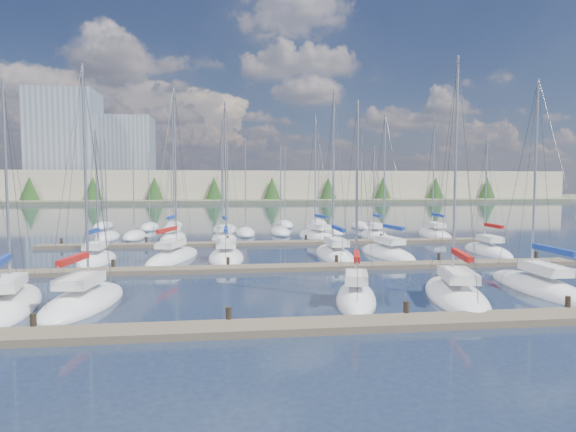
{
  "coord_description": "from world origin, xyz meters",
  "views": [
    {
      "loc": [
        -4.02,
        -17.72,
        6.24
      ],
      "look_at": [
        0.0,
        14.0,
        4.0
      ],
      "focal_mm": 30.0,
      "sensor_mm": 36.0,
      "label": 1
    }
  ],
  "objects": [
    {
      "name": "sailboat_r",
      "position": [
        19.95,
        35.46,
        0.19
      ],
      "size": [
        3.43,
        9.16,
        14.54
      ],
      "rotation": [
        0.0,
        0.0,
        -0.09
      ],
      "color": "white",
      "rests_on": "ground"
    },
    {
      "name": "dock_near",
      "position": [
        0.0,
        2.01,
        0.15
      ],
      "size": [
        44.0,
        1.93,
        1.1
      ],
      "color": "#6B5E4C",
      "rests_on": "ground"
    },
    {
      "name": "sailboat_q",
      "position": [
        12.7,
        35.27,
        0.17
      ],
      "size": [
        2.98,
        7.67,
        11.16
      ],
      "rotation": [
        0.0,
        0.0,
        -0.04
      ],
      "color": "white",
      "rests_on": "ground"
    },
    {
      "name": "dock_mid",
      "position": [
        0.0,
        16.01,
        0.15
      ],
      "size": [
        44.0,
        1.93,
        1.1
      ],
      "color": "#6B5E4C",
      "rests_on": "ground"
    },
    {
      "name": "sailboat_c",
      "position": [
        -11.31,
        7.45,
        0.18
      ],
      "size": [
        3.94,
        8.06,
        12.97
      ],
      "rotation": [
        0.0,
        0.0,
        -0.14
      ],
      "color": "white",
      "rests_on": "ground"
    },
    {
      "name": "sailboat_i",
      "position": [
        -8.41,
        21.72,
        0.19
      ],
      "size": [
        4.97,
        9.43,
        14.7
      ],
      "rotation": [
        0.0,
        0.0,
        -0.28
      ],
      "color": "white",
      "rests_on": "ground"
    },
    {
      "name": "dock_far",
      "position": [
        0.0,
        30.01,
        0.15
      ],
      "size": [
        44.0,
        1.93,
        1.1
      ],
      "color": "#6B5E4C",
      "rests_on": "ground"
    },
    {
      "name": "sailboat_b",
      "position": [
        -14.86,
        7.28,
        0.17
      ],
      "size": [
        4.37,
        9.15,
        12.13
      ],
      "rotation": [
        0.0,
        0.0,
        0.19
      ],
      "color": "white",
      "rests_on": "ground"
    },
    {
      "name": "sailboat_e",
      "position": [
        8.14,
        6.44,
        0.18
      ],
      "size": [
        4.7,
        9.11,
        13.77
      ],
      "rotation": [
        0.0,
        0.0,
        -0.23
      ],
      "color": "white",
      "rests_on": "ground"
    },
    {
      "name": "sailboat_f",
      "position": [
        13.85,
        7.66,
        0.18
      ],
      "size": [
        2.71,
        9.12,
        12.95
      ],
      "rotation": [
        0.0,
        0.0,
        -0.02
      ],
      "color": "white",
      "rests_on": "ground"
    },
    {
      "name": "sailboat_h",
      "position": [
        -14.18,
        21.06,
        0.18
      ],
      "size": [
        2.73,
        6.47,
        11.07
      ],
      "rotation": [
        0.0,
        0.0,
        -0.05
      ],
      "color": "white",
      "rests_on": "ground"
    },
    {
      "name": "sailboat_n",
      "position": [
        -9.87,
        35.24,
        0.2
      ],
      "size": [
        3.12,
        7.86,
        13.89
      ],
      "rotation": [
        0.0,
        0.0,
        -0.11
      ],
      "color": "white",
      "rests_on": "ground"
    },
    {
      "name": "sailboat_m",
      "position": [
        18.72,
        21.76,
        0.18
      ],
      "size": [
        2.71,
        7.67,
        10.79
      ],
      "rotation": [
        0.0,
        0.0,
        -0.05
      ],
      "color": "white",
      "rests_on": "ground"
    },
    {
      "name": "sailboat_j",
      "position": [
        -4.14,
        21.41,
        0.18
      ],
      "size": [
        2.89,
        8.07,
        13.53
      ],
      "rotation": [
        0.0,
        0.0,
        -0.01
      ],
      "color": "white",
      "rests_on": "ground"
    },
    {
      "name": "sailboat_l",
      "position": [
        9.5,
        21.61,
        0.18
      ],
      "size": [
        3.94,
        8.76,
        12.81
      ],
      "rotation": [
        0.0,
        0.0,
        0.14
      ],
      "color": "white",
      "rests_on": "ground"
    },
    {
      "name": "sailboat_k",
      "position": [
        4.89,
        21.36,
        0.19
      ],
      "size": [
        2.7,
        9.82,
        14.69
      ],
      "rotation": [
        0.0,
        0.0,
        -0.0
      ],
      "color": "white",
      "rests_on": "ground"
    },
    {
      "name": "sailboat_d",
      "position": [
        2.64,
        6.46,
        0.19
      ],
      "size": [
        3.66,
        6.96,
        11.26
      ],
      "rotation": [
        0.0,
        0.0,
        -0.25
      ],
      "color": "white",
      "rests_on": "ground"
    },
    {
      "name": "sailboat_p",
      "position": [
        5.99,
        35.07,
        0.18
      ],
      "size": [
        4.51,
        9.06,
        14.58
      ],
      "rotation": [
        0.0,
        0.0,
        0.19
      ],
      "color": "white",
      "rests_on": "ground"
    },
    {
      "name": "ground",
      "position": [
        0.0,
        60.0,
        0.0
      ],
      "size": [
        400.0,
        400.0,
        0.0
      ],
      "primitive_type": "plane",
      "color": "#232F46",
      "rests_on": "ground"
    },
    {
      "name": "sailboat_o",
      "position": [
        -4.39,
        34.06,
        0.19
      ],
      "size": [
        3.38,
        7.44,
        13.62
      ],
      "rotation": [
        0.0,
        0.0,
        0.11
      ],
      "color": "white",
      "rests_on": "ground"
    },
    {
      "name": "shoreline",
      "position": [
        -13.29,
        149.77,
        7.44
      ],
      "size": [
        400.0,
        60.0,
        38.0
      ],
      "color": "#666B51",
      "rests_on": "ground"
    },
    {
      "name": "distant_boats",
      "position": [
        -4.34,
        43.76,
        0.29
      ],
      "size": [
        36.93,
        20.75,
        13.3
      ],
      "color": "#9EA0A5",
      "rests_on": "ground"
    }
  ]
}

